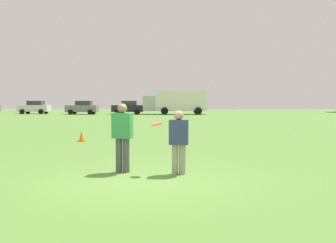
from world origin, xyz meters
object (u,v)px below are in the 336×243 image
Objects in this scene: frisbee at (157,124)px; traffic_cone at (82,136)px; parked_car_mid_left at (35,107)px; box_truck at (176,101)px; player_defender at (179,139)px; player_thrower at (122,134)px; parked_car_mid_right at (128,107)px; parked_car_center at (83,107)px.

frisbee is 7.87m from traffic_cone.
box_truck is (19.90, -0.39, 0.83)m from parked_car_mid_left.
box_truck reaches higher than frisbee.
traffic_cone is 0.06× the size of box_truck.
player_defender is 0.36× the size of parked_car_mid_left.
box_truck reaches higher than traffic_cone.
parked_car_mid_right is at bearing 100.18° from player_thrower.
frisbee is at bearing -70.00° from parked_car_center.
parked_car_mid_right is (-3.82, 32.21, 0.69)m from traffic_cone.
player_thrower is 1.42m from player_defender.
player_defender is at bearing -61.23° from parked_car_mid_left.
player_defender is (1.41, -0.15, -0.10)m from player_thrower.
traffic_cone is (-4.55, 6.72, -0.64)m from player_defender.
frisbee is at bearing -61.83° from parked_car_mid_left.
box_truck reaches higher than player_defender.
player_thrower is 6.23× the size of frisbee.
player_defender reaches higher than frisbee.
parked_car_mid_left is 7.36m from parked_car_center.
parked_car_mid_left reaches higher than player_thrower.
player_defender is 3.23× the size of traffic_cone.
parked_car_mid_right reaches higher than frisbee.
parked_car_center reaches higher than player_defender.
player_defender is 8.14m from traffic_cone.
player_defender is 0.36× the size of parked_car_center.
player_thrower is at bearing -79.82° from parked_car_mid_right.
parked_car_mid_right is at bearing -2.76° from parked_car_mid_left.
parked_car_mid_left is at bearing 170.09° from parked_car_center.
player_defender is at bearing -69.30° from parked_car_center.
box_truck is (6.54, 0.26, 0.83)m from parked_car_mid_right.
player_defender is 39.24m from box_truck.
traffic_cone is 33.12m from parked_car_center.
traffic_cone is 37.08m from parked_car_mid_left.
box_truck is at bearing 90.62° from player_thrower.
parked_car_mid_right is 0.50× the size of box_truck.
parked_car_center is at bearing 107.45° from traffic_cone.
traffic_cone is at bearing -83.23° from parked_car_mid_right.
player_thrower is 1.11× the size of player_defender.
parked_car_mid_left is at bearing 117.60° from traffic_cone.
player_defender is 45.15m from parked_car_mid_left.
parked_car_mid_right is 6.60m from box_truck.
traffic_cone is at bearing -94.79° from box_truck.
parked_car_mid_left is at bearing 178.89° from box_truck.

